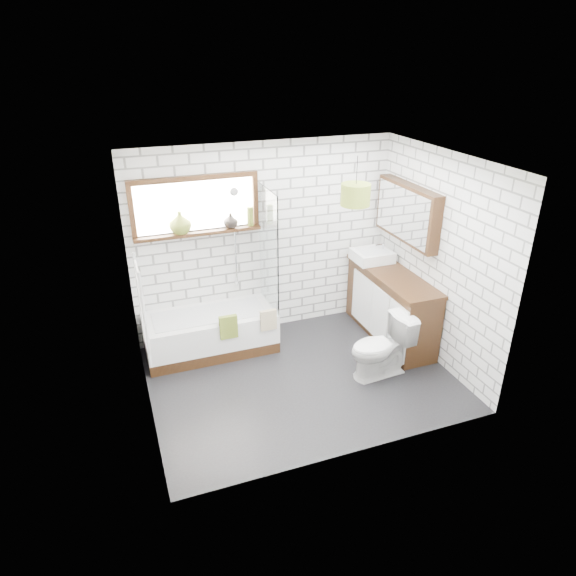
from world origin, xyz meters
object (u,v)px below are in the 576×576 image
object	(u,v)px
vanity	(391,305)
basin	(372,256)
bathtub	(211,333)
toilet	(381,347)
pendant	(356,195)

from	to	relation	value
vanity	basin	distance (m)	0.71
bathtub	vanity	distance (m)	2.34
toilet	pendant	distance (m)	1.78
toilet	pendant	xyz separation A→B (m)	(-0.26, 0.34, 1.73)
bathtub	pendant	world-z (taller)	pendant
bathtub	toilet	size ratio (longest dim) A/B	2.15
vanity	toilet	world-z (taller)	vanity
vanity	pendant	xyz separation A→B (m)	(-0.82, -0.41, 1.64)
bathtub	toilet	bearing A→B (deg)	-34.72
vanity	basin	bearing A→B (deg)	97.34
bathtub	pendant	size ratio (longest dim) A/B	5.13
bathtub	vanity	world-z (taller)	vanity
bathtub	basin	distance (m)	2.34
vanity	basin	world-z (taller)	basin
bathtub	basin	bearing A→B (deg)	0.32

